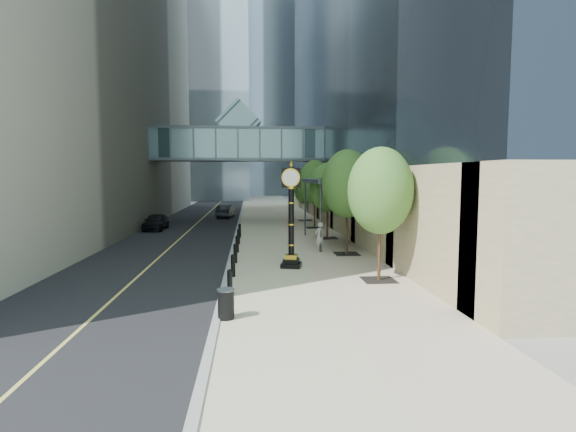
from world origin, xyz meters
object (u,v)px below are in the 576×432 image
(street_clock, at_px, (291,223))
(pedestrian, at_px, (320,237))
(car_near, at_px, (156,222))
(car_far, at_px, (226,211))
(trash_bin, at_px, (226,305))

(street_clock, xyz_separation_m, pedestrian, (2.10, 4.30, -1.32))
(car_near, height_order, car_far, car_far)
(trash_bin, height_order, pedestrian, pedestrian)
(street_clock, relative_size, trash_bin, 5.66)
(street_clock, bearing_deg, car_far, 112.70)
(trash_bin, bearing_deg, street_clock, 70.37)
(car_near, bearing_deg, trash_bin, -71.81)
(trash_bin, bearing_deg, car_near, 106.38)
(pedestrian, bearing_deg, car_far, -98.17)
(car_far, bearing_deg, pedestrian, 113.91)
(trash_bin, xyz_separation_m, pedestrian, (4.88, 12.09, 0.43))
(trash_bin, bearing_deg, pedestrian, 68.04)
(trash_bin, xyz_separation_m, car_near, (-7.12, 24.21, 0.20))
(street_clock, distance_m, trash_bin, 8.46)
(trash_bin, distance_m, car_far, 35.00)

